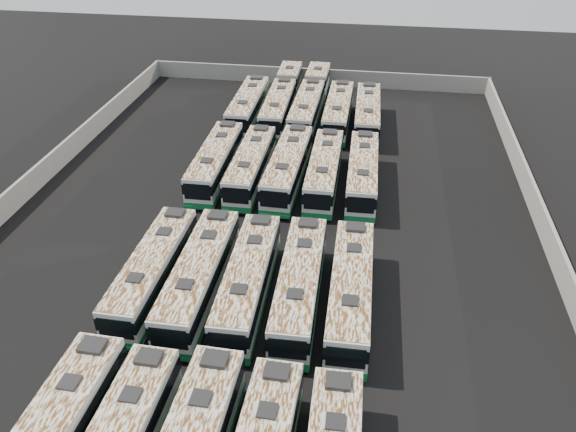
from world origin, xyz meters
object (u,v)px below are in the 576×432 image
object	(u,v)px
bus_back_far_left	(248,106)
bus_midback_far_left	(216,162)
bus_midfront_far_right	(351,291)
bus_midback_far_right	(363,173)
bus_midfront_left	(199,276)
bus_back_center	(310,100)
bus_midfront_far_left	(153,271)
bus_midback_center	(288,167)
bus_midback_right	(324,171)
bus_midfront_right	(300,285)
bus_back_right	(338,112)
bus_back_far_right	(367,114)
bus_back_left	(282,98)
bus_midfront_center	(248,281)
bus_midback_left	(251,166)

from	to	relation	value
bus_back_far_left	bus_midback_far_left	bearing A→B (deg)	-90.85
bus_midfront_far_right	bus_midback_far_right	world-z (taller)	bus_midfront_far_right
bus_midfront_left	bus_back_center	size ratio (longest dim) A/B	0.65
bus_midback_far_right	bus_midfront_far_left	bearing A→B (deg)	-130.65
bus_back_center	bus_midfront_left	bearing A→B (deg)	-95.32
bus_midback_center	bus_back_center	world-z (taller)	bus_midback_center
bus_midback_right	bus_back_center	world-z (taller)	bus_back_center
bus_midback_right	bus_back_far_left	xyz separation A→B (m)	(-10.31, 14.19, 0.06)
bus_midback_far_right	bus_midfront_right	bearing A→B (deg)	-102.78
bus_back_right	bus_back_far_right	xyz separation A→B (m)	(3.31, -0.19, 0.00)
bus_midback_far_left	bus_midback_far_right	size ratio (longest dim) A/B	1.02
bus_back_left	bus_midfront_left	bearing A→B (deg)	-91.47
bus_back_center	bus_midback_center	bearing A→B (deg)	-89.39
bus_midfront_left	bus_back_left	xyz separation A→B (m)	(-0.01, 34.27, -0.04)
bus_midfront_far_right	bus_midback_center	xyz separation A→B (m)	(-6.90, 16.59, 0.04)
bus_midfront_left	bus_back_far_left	xyz separation A→B (m)	(-3.44, 30.94, -0.00)
bus_midfront_center	bus_midfront_far_right	world-z (taller)	bus_midfront_far_right
bus_midfront_center	bus_back_left	bearing A→B (deg)	94.34
bus_midfront_far_left	bus_back_left	distance (m)	34.30
bus_midfront_right	bus_back_far_right	bearing A→B (deg)	82.32
bus_back_center	bus_midback_right	bearing A→B (deg)	-78.40
bus_back_center	bus_midfront_far_right	bearing A→B (deg)	-78.06
bus_midfront_far_left	bus_back_far_right	world-z (taller)	bus_back_far_right
bus_midback_left	bus_back_left	size ratio (longest dim) A/B	0.63
bus_back_far_right	bus_back_far_left	bearing A→B (deg)	178.11
bus_midback_far_left	bus_midback_center	size ratio (longest dim) A/B	0.98
bus_midback_right	bus_back_far_right	size ratio (longest dim) A/B	0.98
bus_midfront_far_right	bus_back_far_left	world-z (taller)	bus_back_far_left
bus_midback_center	bus_back_right	distance (m)	14.71
bus_midfront_left	bus_midback_left	xyz separation A→B (m)	(-0.02, 16.66, -0.06)
bus_midback_left	bus_back_right	distance (m)	15.94
bus_back_far_left	bus_back_far_right	size ratio (longest dim) A/B	1.01
bus_midfront_left	bus_back_left	world-z (taller)	bus_midfront_left
bus_midback_left	bus_midback_center	distance (m)	3.50
bus_midback_center	bus_midback_left	bearing A→B (deg)	-178.05
bus_midfront_left	bus_back_far_right	size ratio (longest dim) A/B	1.01
bus_midfront_center	bus_back_far_left	world-z (taller)	bus_back_far_left
bus_midfront_far_left	bus_midfront_left	distance (m)	3.40
bus_midfront_far_right	bus_midback_far_right	xyz separation A→B (m)	(0.00, 16.70, -0.04)
bus_midback_left	bus_midback_right	distance (m)	6.89
bus_midfront_far_right	bus_back_left	size ratio (longest dim) A/B	0.65
bus_midfront_far_right	bus_midback_far_left	bearing A→B (deg)	128.70
bus_midfront_far_left	bus_midback_far_left	distance (m)	16.68
bus_back_left	bus_back_far_left	bearing A→B (deg)	-137.28
bus_midfront_far_right	bus_midfront_left	bearing A→B (deg)	179.69
bus_midback_center	bus_midback_far_right	world-z (taller)	bus_midback_center
bus_back_far_left	bus_back_right	distance (m)	10.40
bus_midfront_center	bus_back_right	xyz separation A→B (m)	(3.57, 30.89, 0.01)
bus_back_far_left	bus_back_center	bearing A→B (deg)	24.63
bus_midfront_right	bus_back_center	bearing A→B (deg)	94.46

